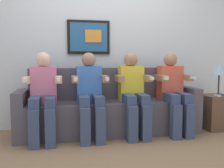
# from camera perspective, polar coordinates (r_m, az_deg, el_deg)

# --- Properties ---
(ground_plane) EXTENTS (6.32, 6.32, 0.00)m
(ground_plane) POSITION_cam_1_polar(r_m,az_deg,el_deg) (3.18, 0.54, -12.92)
(ground_plane) COLOR #8C6B4C
(back_wall_assembly) EXTENTS (4.86, 0.10, 2.60)m
(back_wall_assembly) POSITION_cam_1_polar(r_m,az_deg,el_deg) (3.78, -1.94, 10.00)
(back_wall_assembly) COLOR silver
(back_wall_assembly) RESTS_ON ground_plane
(couch) EXTENTS (2.46, 0.58, 0.90)m
(couch) POSITION_cam_1_polar(r_m,az_deg,el_deg) (3.41, -0.59, -6.22)
(couch) COLOR #514C56
(couch) RESTS_ON ground_plane
(person_leftmost) EXTENTS (0.46, 0.56, 1.11)m
(person_leftmost) POSITION_cam_1_polar(r_m,az_deg,el_deg) (3.14, -15.74, -1.99)
(person_leftmost) COLOR pink
(person_leftmost) RESTS_ON ground_plane
(person_left_center) EXTENTS (0.46, 0.56, 1.11)m
(person_left_center) POSITION_cam_1_polar(r_m,az_deg,el_deg) (3.15, -5.20, -1.79)
(person_left_center) COLOR #3F72CC
(person_left_center) RESTS_ON ground_plane
(person_right_center) EXTENTS (0.46, 0.56, 1.11)m
(person_right_center) POSITION_cam_1_polar(r_m,az_deg,el_deg) (3.26, 4.96, -1.54)
(person_right_center) COLOR yellow
(person_right_center) RESTS_ON ground_plane
(person_rightmost) EXTENTS (0.46, 0.56, 1.11)m
(person_rightmost) POSITION_cam_1_polar(r_m,az_deg,el_deg) (3.47, 14.17, -1.27)
(person_rightmost) COLOR #D8593F
(person_rightmost) RESTS_ON ground_plane
(side_table_right) EXTENTS (0.40, 0.40, 0.50)m
(side_table_right) POSITION_cam_1_polar(r_m,az_deg,el_deg) (3.93, 23.13, -6.01)
(side_table_right) COLOR brown
(side_table_right) RESTS_ON ground_plane
(table_lamp) EXTENTS (0.22, 0.22, 0.46)m
(table_lamp) POSITION_cam_1_polar(r_m,az_deg,el_deg) (3.85, 23.79, 2.86)
(table_lamp) COLOR #333338
(table_lamp) RESTS_ON side_table_right
(spare_remote_on_table) EXTENTS (0.04, 0.13, 0.02)m
(spare_remote_on_table) POSITION_cam_1_polar(r_m,az_deg,el_deg) (3.79, 23.41, -2.45)
(spare_remote_on_table) COLOR white
(spare_remote_on_table) RESTS_ON side_table_right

